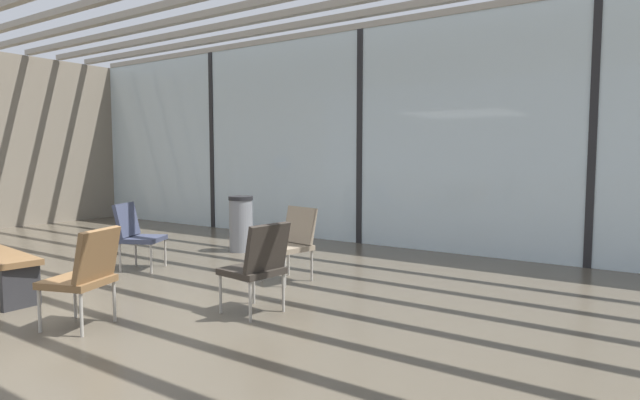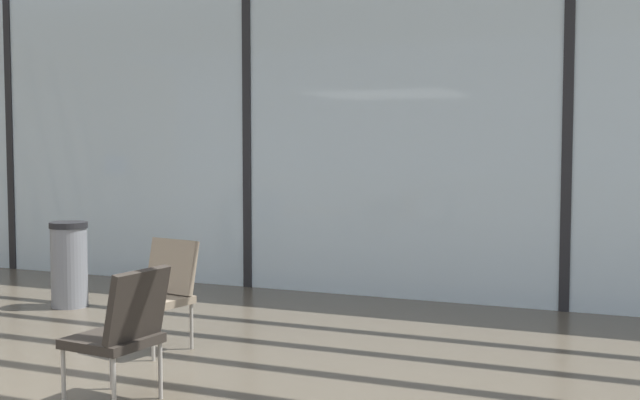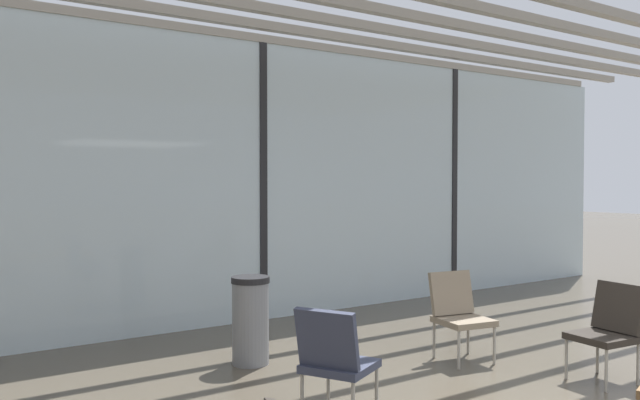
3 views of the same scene
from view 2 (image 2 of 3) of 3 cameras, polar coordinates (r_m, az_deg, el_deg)
glass_curtain_wall at (r=9.18m, az=-5.10°, el=4.87°), size 14.00×0.08×3.56m
window_mullion_0 at (r=11.25m, az=-21.10°, el=4.45°), size 0.10×0.12×3.56m
window_mullion_1 at (r=9.18m, az=-5.10°, el=4.87°), size 0.10×0.12×3.56m
window_mullion_2 at (r=8.15m, az=17.28°, el=4.83°), size 0.10×0.12×3.56m
parked_airplane at (r=14.44m, az=8.40°, el=6.50°), size 13.69×4.57×4.57m
lounge_chair_0 at (r=5.20m, az=-13.91°, el=-8.82°), size 0.57×0.53×0.87m
lounge_chair_1 at (r=6.54m, az=-11.27°, el=-6.15°), size 0.57×0.61×0.87m
trash_bin at (r=8.45m, az=-17.46°, el=-4.39°), size 0.38×0.38×0.86m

